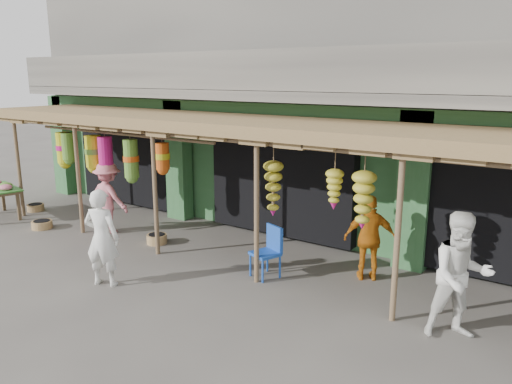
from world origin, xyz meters
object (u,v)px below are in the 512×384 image
Objects in this scene: blue_chair at (269,249)px; person_right at (461,276)px; person_front at (102,238)px; person_vendor at (370,238)px; person_shopper at (108,198)px.

blue_chair is 3.41m from person_right.
person_front is 4.71m from person_vendor.
person_right is 1.17× the size of person_vendor.
blue_chair is 2.95m from person_front.
person_vendor is at bearing 111.40° from person_right.
person_right is (3.37, -0.30, 0.38)m from blue_chair.
person_vendor is 0.93× the size of person_shopper.
person_vendor is at bearing -176.39° from person_shopper.
person_vendor is (3.70, 2.91, -0.09)m from person_front.
person_front reaches higher than person_shopper.
person_front is 1.03× the size of person_shopper.
person_shopper is (-4.53, 0.05, 0.31)m from blue_chair.
person_vendor is (-1.82, 1.22, -0.13)m from person_right.
person_vendor is 6.14m from person_shopper.
blue_chair is at bearing 0.81° from person_vendor.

